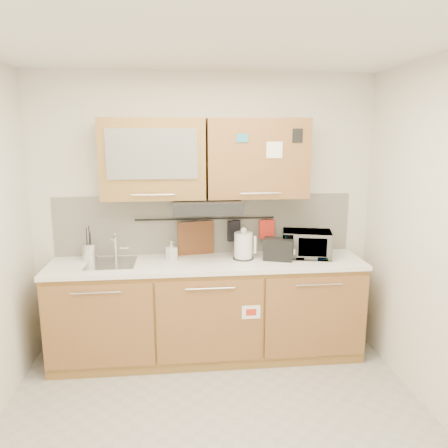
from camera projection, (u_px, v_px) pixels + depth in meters
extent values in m
plane|color=#9E9993|center=(220.00, 442.00, 2.96)|extent=(3.20, 3.20, 0.00)
plane|color=white|center=(220.00, 32.00, 2.43)|extent=(3.20, 3.20, 0.00)
plane|color=silver|center=(205.00, 214.00, 4.15)|extent=(3.20, 0.00, 3.20)
cube|color=olive|center=(208.00, 311.00, 4.03)|extent=(2.80, 0.60, 0.88)
cube|color=black|center=(208.00, 350.00, 4.11)|extent=(2.80, 0.54, 0.10)
cube|color=#9D6238|center=(98.00, 327.00, 3.63)|extent=(0.91, 0.02, 0.74)
cylinder|color=silver|center=(96.00, 293.00, 3.54)|extent=(0.41, 0.01, 0.01)
cube|color=#9D6238|center=(210.00, 322.00, 3.72)|extent=(0.91, 0.02, 0.74)
cylinder|color=silver|center=(210.00, 289.00, 3.64)|extent=(0.41, 0.01, 0.01)
cube|color=#9D6238|center=(316.00, 317.00, 3.82)|extent=(0.91, 0.02, 0.74)
cylinder|color=silver|center=(319.00, 285.00, 3.73)|extent=(0.41, 0.01, 0.01)
cube|color=white|center=(207.00, 263.00, 3.93)|extent=(2.82, 0.62, 0.04)
cube|color=silver|center=(205.00, 224.00, 4.16)|extent=(2.80, 0.02, 0.56)
cube|color=olive|center=(153.00, 159.00, 3.83)|extent=(0.90, 0.35, 0.70)
cube|color=silver|center=(152.00, 154.00, 3.63)|extent=(0.76, 0.02, 0.42)
cube|color=#9D6238|center=(257.00, 158.00, 3.92)|extent=(0.90, 0.35, 0.70)
cube|color=white|center=(274.00, 150.00, 3.74)|extent=(0.14, 0.00, 0.14)
cube|color=black|center=(207.00, 205.00, 3.88)|extent=(0.60, 0.46, 0.10)
cube|color=silver|center=(111.00, 264.00, 3.85)|extent=(0.42, 0.40, 0.03)
cylinder|color=silver|center=(115.00, 246.00, 3.98)|extent=(0.03, 0.03, 0.24)
cylinder|color=silver|center=(114.00, 238.00, 3.88)|extent=(0.02, 0.18, 0.02)
cylinder|color=black|center=(205.00, 219.00, 4.11)|extent=(1.30, 0.02, 0.02)
cylinder|color=silver|center=(90.00, 252.00, 3.93)|extent=(0.13, 0.13, 0.16)
cylinder|color=black|center=(87.00, 244.00, 3.93)|extent=(0.01, 0.01, 0.30)
cylinder|color=black|center=(91.00, 247.00, 3.91)|extent=(0.01, 0.01, 0.27)
cylinder|color=black|center=(90.00, 243.00, 3.94)|extent=(0.01, 0.01, 0.32)
cylinder|color=black|center=(87.00, 249.00, 3.90)|extent=(0.01, 0.01, 0.23)
cylinder|color=silver|center=(243.00, 246.00, 3.98)|extent=(0.18, 0.18, 0.25)
sphere|color=silver|center=(243.00, 230.00, 3.95)|extent=(0.06, 0.06, 0.06)
cube|color=silver|center=(255.00, 245.00, 3.98)|extent=(0.02, 0.04, 0.16)
cylinder|color=black|center=(243.00, 258.00, 4.01)|extent=(0.19, 0.19, 0.01)
cube|color=black|center=(278.00, 249.00, 3.96)|extent=(0.30, 0.23, 0.20)
cube|color=black|center=(273.00, 239.00, 3.95)|extent=(0.11, 0.13, 0.01)
cube|color=black|center=(284.00, 240.00, 3.93)|extent=(0.11, 0.13, 0.01)
imported|color=#999999|center=(307.00, 244.00, 4.05)|extent=(0.50, 0.39, 0.24)
imported|color=#999999|center=(172.00, 250.00, 3.96)|extent=(0.11, 0.11, 0.17)
cube|color=brown|center=(196.00, 243.00, 4.13)|extent=(0.34, 0.09, 0.42)
cube|color=#213D98|center=(189.00, 231.00, 4.10)|extent=(0.11, 0.05, 0.18)
cube|color=black|center=(234.00, 231.00, 4.15)|extent=(0.13, 0.08, 0.19)
cube|color=red|center=(267.00, 229.00, 4.18)|extent=(0.15, 0.03, 0.18)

